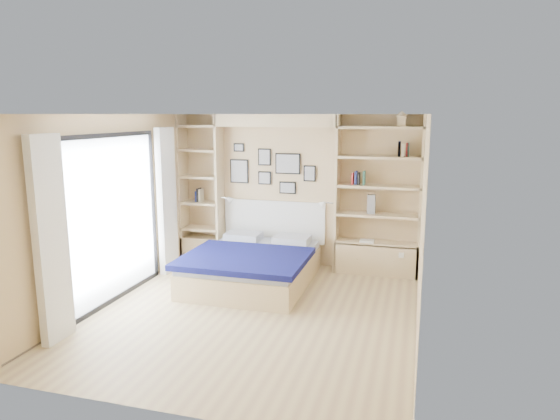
# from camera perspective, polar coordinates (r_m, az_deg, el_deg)

# --- Properties ---
(ground) EXTENTS (4.50, 4.50, 0.00)m
(ground) POSITION_cam_1_polar(r_m,az_deg,el_deg) (6.51, -2.99, -11.70)
(ground) COLOR tan
(ground) RESTS_ON ground
(room_shell) EXTENTS (4.50, 4.50, 4.50)m
(room_shell) POSITION_cam_1_polar(r_m,az_deg,el_deg) (7.71, -2.16, 0.26)
(room_shell) COLOR tan
(room_shell) RESTS_ON ground
(bed) EXTENTS (1.75, 2.21, 1.07)m
(bed) POSITION_cam_1_polar(r_m,az_deg,el_deg) (7.53, -3.06, -6.29)
(bed) COLOR beige
(bed) RESTS_ON ground
(photo_gallery) EXTENTS (1.48, 0.02, 0.82)m
(photo_gallery) POSITION_cam_1_polar(r_m,az_deg,el_deg) (8.31, -1.13, 4.72)
(photo_gallery) COLOR black
(photo_gallery) RESTS_ON ground
(reading_lamps) EXTENTS (1.92, 0.12, 0.15)m
(reading_lamps) POSITION_cam_1_polar(r_m,az_deg,el_deg) (8.13, -0.55, 0.99)
(reading_lamps) COLOR silver
(reading_lamps) RESTS_ON ground
(shelf_decor) EXTENTS (3.50, 0.23, 2.03)m
(shelf_decor) POSITION_cam_1_polar(r_m,az_deg,el_deg) (7.85, 9.08, 4.85)
(shelf_decor) COLOR #A51E1E
(shelf_decor) RESTS_ON ground
(deck) EXTENTS (3.20, 4.00, 0.05)m
(deck) POSITION_cam_1_polar(r_m,az_deg,el_deg) (8.33, -27.41, -7.84)
(deck) COLOR brown
(deck) RESTS_ON ground
(deck_chair) EXTENTS (0.76, 0.91, 0.80)m
(deck_chair) POSITION_cam_1_polar(r_m,az_deg,el_deg) (8.37, -29.08, -5.18)
(deck_chair) COLOR tan
(deck_chair) RESTS_ON ground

